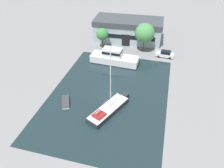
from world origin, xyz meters
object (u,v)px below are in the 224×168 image
quay_tree_near_building (145,33)px  sailboat_moored (109,109)px  warehouse_building (128,30)px  motor_cruiser (114,58)px  parked_car (165,54)px  quay_tree_by_water (102,34)px  small_dinghy (66,102)px

quay_tree_near_building → sailboat_moored: (-2.64, -24.99, -4.42)m
warehouse_building → motor_cruiser: size_ratio=1.66×
motor_cruiser → sailboat_moored: bearing=-166.5°
parked_car → motor_cruiser: size_ratio=0.40×
quay_tree_by_water → small_dinghy: bearing=-90.3°
quay_tree_near_building → small_dinghy: size_ratio=1.96×
quay_tree_near_building → small_dinghy: bearing=-114.2°
warehouse_building → small_dinghy: size_ratio=5.04×
parked_car → motor_cruiser: 13.32m
parked_car → sailboat_moored: 24.56m
parked_car → small_dinghy: (-16.96, -22.88, -0.57)m
quay_tree_by_water → quay_tree_near_building: bearing=4.4°
motor_cruiser → small_dinghy: (-5.16, -16.71, -1.10)m
warehouse_building → small_dinghy: (-5.83, -30.53, -2.87)m
quay_tree_near_building → motor_cruiser: size_ratio=0.65×
sailboat_moored → motor_cruiser: 17.25m
quay_tree_by_water → parked_car: (16.84, -1.07, -3.05)m
quay_tree_near_building → quay_tree_by_water: 11.13m
sailboat_moored → motor_cruiser: sailboat_moored is taller
quay_tree_near_building → sailboat_moored: sailboat_moored is taller
quay_tree_near_building → small_dinghy: (-11.16, -24.80, -4.76)m
warehouse_building → quay_tree_by_water: 8.74m
sailboat_moored → small_dinghy: bearing=-157.5°
warehouse_building → quay_tree_by_water: bearing=-133.8°
warehouse_building → motor_cruiser: 13.94m
quay_tree_near_building → motor_cruiser: quay_tree_near_building is taller
quay_tree_by_water → sailboat_moored: 25.76m
sailboat_moored → small_dinghy: sailboat_moored is taller
small_dinghy → warehouse_building: bearing=54.4°
motor_cruiser → parked_car: bearing=-60.2°
quay_tree_by_water → sailboat_moored: (8.40, -24.13, -3.28)m
quay_tree_by_water → motor_cruiser: size_ratio=0.47×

